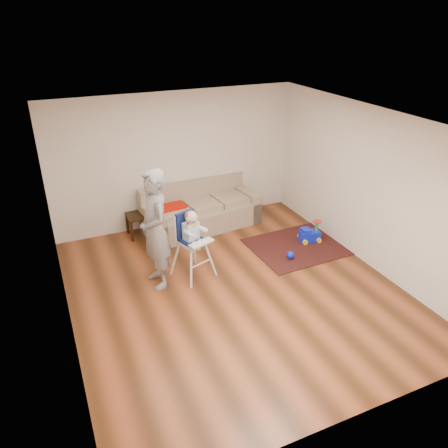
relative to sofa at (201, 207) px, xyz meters
name	(u,v)px	position (x,y,z in m)	size (l,w,h in m)	color
ground	(234,289)	(-0.34, -2.30, -0.45)	(5.50, 5.50, 0.00)	#492711
room_envelope	(221,169)	(-0.34, -1.77, 1.42)	(5.04, 5.52, 2.72)	silver
sofa	(201,207)	(0.00, 0.00, 0.00)	(2.44, 1.23, 0.90)	gray
side_table	(139,225)	(-1.26, 0.17, -0.23)	(0.45, 0.45, 0.45)	black
area_rug	(301,245)	(1.44, -1.51, -0.44)	(1.89, 1.42, 0.02)	black
ride_on_toy	(310,231)	(1.69, -1.43, -0.23)	(0.38, 0.27, 0.41)	#1024E4
toy_ball	(290,255)	(0.99, -1.86, -0.37)	(0.14, 0.14, 0.14)	#1024E4
high_chair	(192,245)	(-0.79, -1.62, 0.12)	(0.71, 0.71, 1.20)	silver
adult	(155,230)	(-1.39, -1.62, 0.53)	(0.71, 0.47, 1.96)	gray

